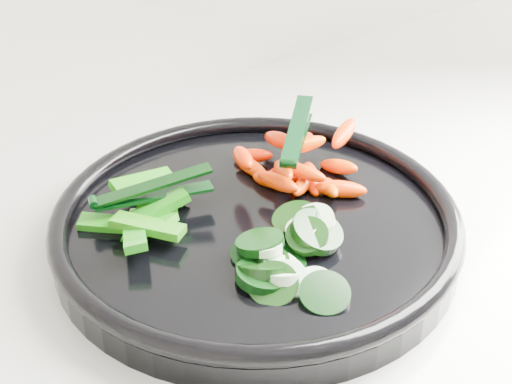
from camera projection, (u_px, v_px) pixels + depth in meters
veggie_tray at (256, 224)px, 0.66m from camera, size 0.48×0.48×0.04m
cucumber_pile at (285, 258)px, 0.59m from camera, size 0.13×0.13×0.04m
carrot_pile at (295, 165)px, 0.70m from camera, size 0.15×0.15×0.05m
pepper_pile at (145, 214)px, 0.65m from camera, size 0.11×0.11×0.04m
tong_carrot at (296, 135)px, 0.69m from camera, size 0.09×0.09×0.02m
tong_pepper at (150, 191)px, 0.65m from camera, size 0.11×0.05×0.02m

